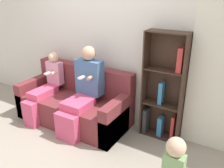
{
  "coord_description": "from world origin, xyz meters",
  "views": [
    {
      "loc": [
        1.99,
        -2.1,
        2.0
      ],
      "look_at": [
        0.4,
        0.54,
        0.76
      ],
      "focal_mm": 38.0,
      "sensor_mm": 36.0,
      "label": 1
    }
  ],
  "objects_px": {
    "child_seated": "(45,88)",
    "bookshelf": "(164,92)",
    "couch": "(75,104)",
    "toddler_standing": "(174,166)",
    "adult_seated": "(83,89)"
  },
  "relations": [
    {
      "from": "child_seated",
      "to": "couch",
      "type": "bearing_deg",
      "value": 18.77
    },
    {
      "from": "toddler_standing",
      "to": "bookshelf",
      "type": "distance_m",
      "value": 1.18
    },
    {
      "from": "adult_seated",
      "to": "toddler_standing",
      "type": "xyz_separation_m",
      "value": [
        1.57,
        -0.62,
        -0.23
      ]
    },
    {
      "from": "child_seated",
      "to": "bookshelf",
      "type": "bearing_deg",
      "value": 14.42
    },
    {
      "from": "couch",
      "to": "toddler_standing",
      "type": "distance_m",
      "value": 1.97
    },
    {
      "from": "adult_seated",
      "to": "child_seated",
      "type": "xyz_separation_m",
      "value": [
        -0.73,
        -0.05,
        -0.12
      ]
    },
    {
      "from": "child_seated",
      "to": "toddler_standing",
      "type": "bearing_deg",
      "value": -13.9
    },
    {
      "from": "adult_seated",
      "to": "bookshelf",
      "type": "distance_m",
      "value": 1.15
    },
    {
      "from": "couch",
      "to": "child_seated",
      "type": "xyz_separation_m",
      "value": [
        -0.47,
        -0.16,
        0.23
      ]
    },
    {
      "from": "toddler_standing",
      "to": "couch",
      "type": "bearing_deg",
      "value": 158.19
    },
    {
      "from": "toddler_standing",
      "to": "bookshelf",
      "type": "height_order",
      "value": "bookshelf"
    },
    {
      "from": "couch",
      "to": "bookshelf",
      "type": "height_order",
      "value": "bookshelf"
    },
    {
      "from": "couch",
      "to": "toddler_standing",
      "type": "relative_size",
      "value": 2.44
    },
    {
      "from": "adult_seated",
      "to": "child_seated",
      "type": "relative_size",
      "value": 1.18
    },
    {
      "from": "adult_seated",
      "to": "child_seated",
      "type": "height_order",
      "value": "adult_seated"
    }
  ]
}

